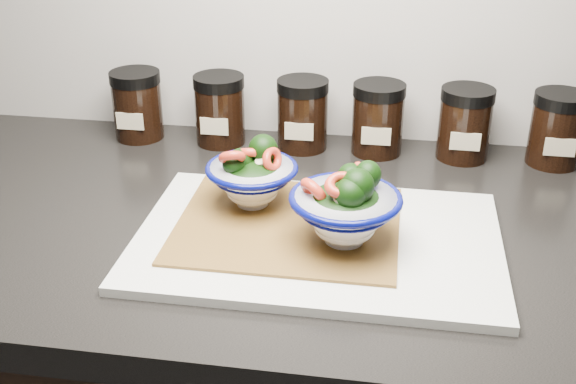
% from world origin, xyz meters
% --- Properties ---
extents(countertop, '(3.50, 0.60, 0.04)m').
position_xyz_m(countertop, '(0.00, 1.45, 0.88)').
color(countertop, black).
rests_on(countertop, cabinet).
extents(cutting_board, '(0.45, 0.30, 0.01)m').
position_xyz_m(cutting_board, '(-0.05, 1.39, 0.91)').
color(cutting_board, silver).
rests_on(cutting_board, countertop).
extents(bamboo_mat, '(0.28, 0.24, 0.00)m').
position_xyz_m(bamboo_mat, '(-0.09, 1.41, 0.91)').
color(bamboo_mat, olive).
rests_on(bamboo_mat, cutting_board).
extents(bowl_left, '(0.12, 0.12, 0.09)m').
position_xyz_m(bowl_left, '(-0.14, 1.46, 0.95)').
color(bowl_left, white).
rests_on(bowl_left, bamboo_mat).
extents(bowl_right, '(0.14, 0.14, 0.10)m').
position_xyz_m(bowl_right, '(-0.01, 1.38, 0.96)').
color(bowl_right, white).
rests_on(bowl_right, bamboo_mat).
extents(spice_jar_a, '(0.08, 0.08, 0.11)m').
position_xyz_m(spice_jar_a, '(-0.39, 1.69, 0.96)').
color(spice_jar_a, black).
rests_on(spice_jar_a, countertop).
extents(spice_jar_b, '(0.08, 0.08, 0.11)m').
position_xyz_m(spice_jar_b, '(-0.25, 1.69, 0.96)').
color(spice_jar_b, black).
rests_on(spice_jar_b, countertop).
extents(spice_jar_c, '(0.08, 0.08, 0.11)m').
position_xyz_m(spice_jar_c, '(-0.11, 1.69, 0.96)').
color(spice_jar_c, black).
rests_on(spice_jar_c, countertop).
extents(spice_jar_d, '(0.08, 0.08, 0.11)m').
position_xyz_m(spice_jar_d, '(0.01, 1.69, 0.96)').
color(spice_jar_d, black).
rests_on(spice_jar_d, countertop).
extents(spice_jar_e, '(0.08, 0.08, 0.11)m').
position_xyz_m(spice_jar_e, '(0.14, 1.69, 0.96)').
color(spice_jar_e, black).
rests_on(spice_jar_e, countertop).
extents(spice_jar_f, '(0.08, 0.08, 0.11)m').
position_xyz_m(spice_jar_f, '(0.28, 1.69, 0.96)').
color(spice_jar_f, black).
rests_on(spice_jar_f, countertop).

